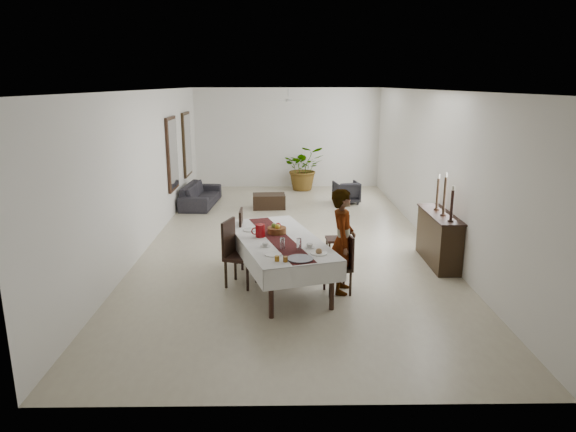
{
  "coord_description": "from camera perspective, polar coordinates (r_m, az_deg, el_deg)",
  "views": [
    {
      "loc": [
        -0.2,
        -10.79,
        3.34
      ],
      "look_at": [
        -0.08,
        -1.98,
        1.05
      ],
      "focal_mm": 32.0,
      "sensor_mm": 36.0,
      "label": 1
    }
  ],
  "objects": [
    {
      "name": "pitcher_handle",
      "position": [
        8.63,
        -3.7,
        -1.68
      ],
      "size": [
        0.13,
        0.06,
        0.13
      ],
      "primitive_type": "torus",
      "rotation": [
        1.57,
        0.0,
        0.29
      ],
      "color": "maroon",
      "rests_on": "red_pitcher"
    },
    {
      "name": "chair_left_far_back",
      "position": [
        9.47,
        -5.23,
        -1.04
      ],
      "size": [
        0.04,
        0.46,
        0.59
      ],
      "primitive_type": "cube",
      "rotation": [
        0.0,
        0.0,
        -1.57
      ],
      "color": "black",
      "rests_on": "chair_left_far_seat"
    },
    {
      "name": "tablecloth_drape_left",
      "position": [
        8.5,
        -5.17,
        -3.88
      ],
      "size": [
        0.81,
        2.67,
        0.32
      ],
      "primitive_type": "cube",
      "rotation": [
        0.0,
        0.0,
        0.29
      ],
      "color": "white",
      "rests_on": "dining_table_top"
    },
    {
      "name": "mirror_glass_far",
      "position": [
        15.43,
        -11.05,
        7.83
      ],
      "size": [
        0.01,
        0.9,
        1.7
      ],
      "primitive_type": "cube",
      "color": "white",
      "rests_on": "mirror_frame_far"
    },
    {
      "name": "bread_near_right",
      "position": [
        7.82,
        3.45,
        -3.95
      ],
      "size": [
        0.1,
        0.1,
        0.1
      ],
      "primitive_type": "sphere",
      "color": "tan",
      "rests_on": "plate_near_right"
    },
    {
      "name": "saucer_right",
      "position": [
        8.1,
        2.41,
        -3.49
      ],
      "size": [
        0.16,
        0.16,
        0.01
      ],
      "primitive_type": "cylinder",
      "color": "white",
      "rests_on": "tablecloth_top"
    },
    {
      "name": "fruit_yellow",
      "position": [
        8.77,
        -1.15,
        -1.19
      ],
      "size": [
        0.09,
        0.09,
        0.09
      ],
      "primitive_type": "sphere",
      "color": "yellow",
      "rests_on": "fruit_basket"
    },
    {
      "name": "chair_left_near_back",
      "position": [
        8.66,
        -6.63,
        -2.38
      ],
      "size": [
        0.2,
        0.47,
        0.61
      ],
      "primitive_type": "cube",
      "rotation": [
        0.0,
        0.0,
        -1.9
      ],
      "color": "black",
      "rests_on": "chair_left_near_seat"
    },
    {
      "name": "chair_right_far_leg_fl",
      "position": [
        9.88,
        6.5,
        -4.07
      ],
      "size": [
        0.04,
        0.04,
        0.4
      ],
      "primitive_type": "cylinder",
      "rotation": [
        0.0,
        0.0,
        0.07
      ],
      "color": "black",
      "rests_on": "floor"
    },
    {
      "name": "serving_tray",
      "position": [
        7.57,
        1.36,
        -4.77
      ],
      "size": [
        0.39,
        0.39,
        0.02
      ],
      "primitive_type": "cylinder",
      "color": "#404045",
      "rests_on": "tablecloth_top"
    },
    {
      "name": "jam_jar_b",
      "position": [
        7.49,
        -1.23,
        -4.75
      ],
      "size": [
        0.07,
        0.07,
        0.08
      ],
      "primitive_type": "cylinder",
      "color": "#956215",
      "rests_on": "tablecloth_top"
    },
    {
      "name": "wall_back",
      "position": [
        16.88,
        -0.1,
        8.65
      ],
      "size": [
        6.0,
        0.02,
        3.2
      ],
      "primitive_type": "cube",
      "color": "white",
      "rests_on": "floor"
    },
    {
      "name": "chair_left_far_seat",
      "position": [
        9.55,
        -3.93,
        -2.86
      ],
      "size": [
        0.46,
        0.46,
        0.05
      ],
      "primitive_type": "cube",
      "rotation": [
        0.0,
        0.0,
        -1.57
      ],
      "color": "black",
      "rests_on": "chair_left_far_leg_fl"
    },
    {
      "name": "chair_left_near_leg_br",
      "position": [
        8.53,
        -4.52,
        -6.8
      ],
      "size": [
        0.06,
        0.06,
        0.47
      ],
      "primitive_type": "cylinder",
      "rotation": [
        0.0,
        0.0,
        -0.33
      ],
      "color": "black",
      "rests_on": "floor"
    },
    {
      "name": "table_leg_br",
      "position": [
        9.98,
        -0.47,
        -2.68
      ],
      "size": [
        0.09,
        0.09,
        0.76
      ],
      "primitive_type": "cylinder",
      "rotation": [
        0.0,
        0.0,
        0.29
      ],
      "color": "black",
      "rests_on": "floor"
    },
    {
      "name": "armchair",
      "position": [
        14.76,
        6.49,
        2.64
      ],
      "size": [
        0.78,
        0.79,
        0.63
      ],
      "primitive_type": "imported",
      "rotation": [
        0.0,
        0.0,
        3.31
      ],
      "color": "#28262B",
      "rests_on": "floor"
    },
    {
      "name": "mirror_glass_near",
      "position": [
        13.38,
        -12.61,
        6.75
      ],
      "size": [
        0.01,
        0.9,
        1.7
      ],
      "primitive_type": "cube",
      "color": "white",
      "rests_on": "mirror_frame_near"
    },
    {
      "name": "fan_rod",
      "position": [
        13.79,
        0.05,
        13.57
      ],
      "size": [
        0.04,
        0.04,
        0.2
      ],
      "primitive_type": "cylinder",
      "color": "silver",
      "rests_on": "ceiling"
    },
    {
      "name": "chair_right_far_leg_bl",
      "position": [
        9.82,
        4.62,
        -4.13
      ],
      "size": [
        0.04,
        0.04,
        0.4
      ],
      "primitive_type": "cylinder",
      "rotation": [
        0.0,
        0.0,
        0.07
      ],
      "color": "black",
      "rests_on": "floor"
    },
    {
      "name": "chair_left_far_leg_bl",
      "position": [
        9.8,
        -2.74,
        -3.96
      ],
      "size": [
        0.05,
        0.05,
        0.46
      ],
      "primitive_type": "cylinder",
      "rotation": [
        0.0,
        0.0,
        0.0
      ],
      "color": "black",
      "rests_on": "floor"
    },
    {
      "name": "red_pitcher",
      "position": [
        8.65,
        -3.11,
        -1.63
      ],
      "size": [
        0.2,
        0.2,
        0.22
      ],
      "primitive_type": "cylinder",
      "rotation": [
        0.0,
        0.0,
        0.29
      ],
      "color": "maroon",
      "rests_on": "tablecloth_top"
    },
    {
      "name": "ceiling",
      "position": [
        10.79,
        0.29,
        13.83
      ],
      "size": [
        6.0,
        12.0,
        0.02
      ],
      "primitive_type": "cube",
      "color": "white",
      "rests_on": "wall_back"
    },
    {
      "name": "chair_left_near_leg_fr",
      "position": [
        8.68,
        -6.92,
        -6.49
      ],
      "size": [
        0.06,
        0.06,
        0.47
      ],
      "primitive_type": "cylinder",
      "rotation": [
        0.0,
        0.0,
        -0.33
      ],
      "color": "black",
      "rests_on": "floor"
    },
    {
      "name": "candlestick_near_candle",
      "position": [
        9.33,
        17.88,
        2.97
      ],
      "size": [
        0.04,
        0.04,
        0.08
      ],
      "primitive_type": "cylinder",
      "color": "beige",
      "rests_on": "candlestick_near_shaft"
    },
    {
      "name": "tablecloth_drape_right",
      "position": [
        8.84,
        2.85,
        -3.11
      ],
      "size": [
        0.81,
        2.67,
        0.32
      ],
      "primitive_type": "cube",
      "rotation": [
        0.0,
        0.0,
        0.29
      ],
      "color": "white",
      "rests_on": "dining_table_top"
    },
    {
      "name": "candlestick_near_shaft",
      "position": [
        9.39,
        17.74,
        1.15
      ],
      "size": [
        0.05,
        0.05,
        0.53
      ],
      "primitive_type": "cylinder",
      "color": "black",
      "rests_on": "candlestick_near_base"
    },
    {
      "name": "floor",
      "position": [
        11.29,
        0.27,
        -2.63
      ],
      "size": [
        6.0,
        12.0,
        0.0
      ],
      "primitive_type": "cube",
      "color": "beige",
      "rests_on": "ground"
    },
    {
      "name": "chair_left_far_leg_br",
      "position": [
        9.44,
        -2.81,
        -4.68
      ],
      "size": [
        0.05,
        0.05,
        0.46
      ],
      "primitive_type": "cylinder",
      "rotation": [
        0.0,
        0.0,
        0.0
      ],
      "color": "black",
      "rests_on": "floor"
    },
    {
      "name": "candlestick_far_base",
      "position": [
        10.24,
        16.17,
        0.73
      ],
      "size": [
        0.11,
        0.11,
        0.03
      ],
      "primitive_type": "cylinder",
      "color": "black",
      "rests_on": "sideboard_top"
    },
    {
      "name": "sideboard_body",
      "position": [
        10.13,
        16.39,
        -2.48
      ],
      "size": [
        0.42,
        1.58,
        0.95
      ],
      "primitive_type": "cube",
      "color": "black",
      "rests_on": "floor"
    },
    {
      "name": "plate_near_left",
      "position": [
        7.77,
        -1.68,
        -4.28
      ],
      "size": [
        0.26,
        0.26,
        0.02
      ],
      "primitive_type": "cylinder",
      "color": "white",
      "rests_on": "tablecloth_top"
    },
    {
      "name": "chair_right_near_back",
      "position": [
        8.36,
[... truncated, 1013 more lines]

